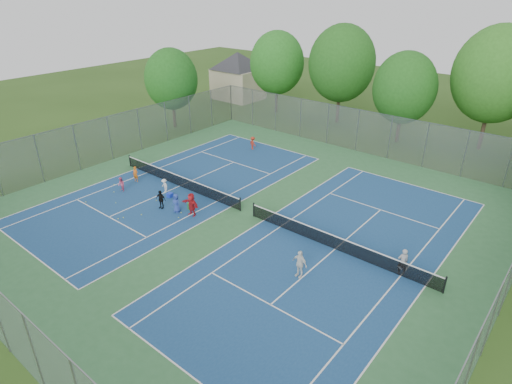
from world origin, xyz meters
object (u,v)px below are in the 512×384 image
net_left (179,181)px  instructor (403,262)px  ball_crate (170,195)px  ball_hopper (190,206)px  net_right (336,243)px

net_left → instructor: 18.03m
ball_crate → ball_hopper: size_ratio=0.74×
ball_hopper → ball_crate: bearing=171.3°
ball_crate → instructor: (17.16, 1.90, 0.65)m
ball_crate → ball_hopper: 2.63m
ball_hopper → net_right: bearing=11.3°
net_left → ball_crate: bearing=-63.3°
ball_crate → instructor: instructor is taller
net_left → ball_hopper: 4.06m
net_left → instructor: instructor is taller
ball_crate → instructor: 17.28m
net_left → ball_hopper: net_left is taller
net_right → ball_crate: net_right is taller
net_left → ball_hopper: bearing=-31.4°
net_left → ball_crate: 1.94m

